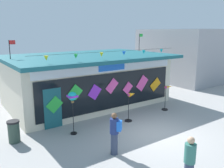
{
  "coord_description": "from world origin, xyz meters",
  "views": [
    {
      "loc": [
        -7.59,
        -7.22,
        4.66
      ],
      "look_at": [
        -0.44,
        3.02,
        1.9
      ],
      "focal_mm": 38.14,
      "sensor_mm": 36.0,
      "label": 1
    }
  ],
  "objects_px": {
    "wind_spinner_center_left": "(167,95)",
    "kite_shop_building": "(86,79)",
    "wind_spinner_left": "(131,102)",
    "trash_bin": "(14,131)",
    "wind_spinner_far_left": "(72,99)",
    "person_near_camera": "(189,163)",
    "person_mid_plaza": "(115,133)"
  },
  "relations": [
    {
      "from": "wind_spinner_left",
      "to": "person_mid_plaza",
      "type": "xyz_separation_m",
      "value": [
        -2.76,
        -2.41,
        -0.15
      ]
    },
    {
      "from": "kite_shop_building",
      "to": "wind_spinner_left",
      "type": "relative_size",
      "value": 6.48
    },
    {
      "from": "wind_spinner_left",
      "to": "trash_bin",
      "type": "bearing_deg",
      "value": 171.09
    },
    {
      "from": "wind_spinner_left",
      "to": "person_mid_plaza",
      "type": "height_order",
      "value": "person_mid_plaza"
    },
    {
      "from": "person_near_camera",
      "to": "trash_bin",
      "type": "distance_m",
      "value": 7.21
    },
    {
      "from": "wind_spinner_center_left",
      "to": "person_mid_plaza",
      "type": "distance_m",
      "value": 6.32
    },
    {
      "from": "wind_spinner_center_left",
      "to": "person_near_camera",
      "type": "relative_size",
      "value": 0.89
    },
    {
      "from": "wind_spinner_center_left",
      "to": "person_mid_plaza",
      "type": "bearing_deg",
      "value": -155.68
    },
    {
      "from": "person_near_camera",
      "to": "trash_bin",
      "type": "bearing_deg",
      "value": -33.43
    },
    {
      "from": "wind_spinner_left",
      "to": "trash_bin",
      "type": "distance_m",
      "value": 5.8
    },
    {
      "from": "wind_spinner_left",
      "to": "wind_spinner_center_left",
      "type": "relative_size",
      "value": 1.04
    },
    {
      "from": "wind_spinner_left",
      "to": "wind_spinner_center_left",
      "type": "bearing_deg",
      "value": 3.74
    },
    {
      "from": "kite_shop_building",
      "to": "person_near_camera",
      "type": "distance_m",
      "value": 9.93
    },
    {
      "from": "kite_shop_building",
      "to": "wind_spinner_center_left",
      "type": "xyz_separation_m",
      "value": [
        3.24,
        -4.16,
        -0.72
      ]
    },
    {
      "from": "wind_spinner_far_left",
      "to": "trash_bin",
      "type": "xyz_separation_m",
      "value": [
        -2.46,
        0.7,
        -1.2
      ]
    },
    {
      "from": "wind_spinner_far_left",
      "to": "trash_bin",
      "type": "bearing_deg",
      "value": 164.22
    },
    {
      "from": "wind_spinner_left",
      "to": "person_mid_plaza",
      "type": "bearing_deg",
      "value": -138.92
    },
    {
      "from": "kite_shop_building",
      "to": "person_mid_plaza",
      "type": "height_order",
      "value": "kite_shop_building"
    },
    {
      "from": "person_mid_plaza",
      "to": "wind_spinner_left",
      "type": "bearing_deg",
      "value": -179.19
    },
    {
      "from": "trash_bin",
      "to": "kite_shop_building",
      "type": "bearing_deg",
      "value": 32.34
    },
    {
      "from": "wind_spinner_center_left",
      "to": "person_near_camera",
      "type": "bearing_deg",
      "value": -132.78
    },
    {
      "from": "kite_shop_building",
      "to": "person_mid_plaza",
      "type": "xyz_separation_m",
      "value": [
        -2.53,
        -6.77,
        -0.74
      ]
    },
    {
      "from": "wind_spinner_center_left",
      "to": "trash_bin",
      "type": "relative_size",
      "value": 1.55
    },
    {
      "from": "wind_spinner_left",
      "to": "person_mid_plaza",
      "type": "distance_m",
      "value": 3.67
    },
    {
      "from": "kite_shop_building",
      "to": "wind_spinner_center_left",
      "type": "distance_m",
      "value": 5.32
    },
    {
      "from": "trash_bin",
      "to": "person_near_camera",
      "type": "bearing_deg",
      "value": -60.3
    },
    {
      "from": "wind_spinner_center_left",
      "to": "person_near_camera",
      "type": "distance_m",
      "value": 7.57
    },
    {
      "from": "wind_spinner_center_left",
      "to": "kite_shop_building",
      "type": "bearing_deg",
      "value": 127.86
    },
    {
      "from": "person_mid_plaza",
      "to": "wind_spinner_far_left",
      "type": "bearing_deg",
      "value": -119.79
    },
    {
      "from": "person_mid_plaza",
      "to": "trash_bin",
      "type": "xyz_separation_m",
      "value": [
        -2.94,
        3.3,
        -0.4
      ]
    },
    {
      "from": "wind_spinner_far_left",
      "to": "wind_spinner_left",
      "type": "height_order",
      "value": "wind_spinner_far_left"
    },
    {
      "from": "person_near_camera",
      "to": "person_mid_plaza",
      "type": "bearing_deg",
      "value": -51.19
    }
  ]
}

